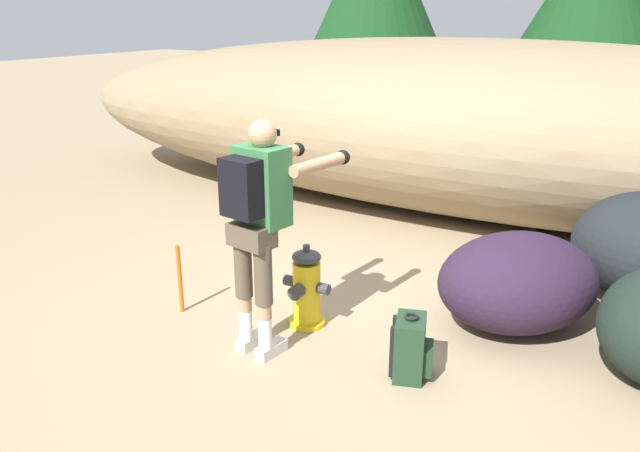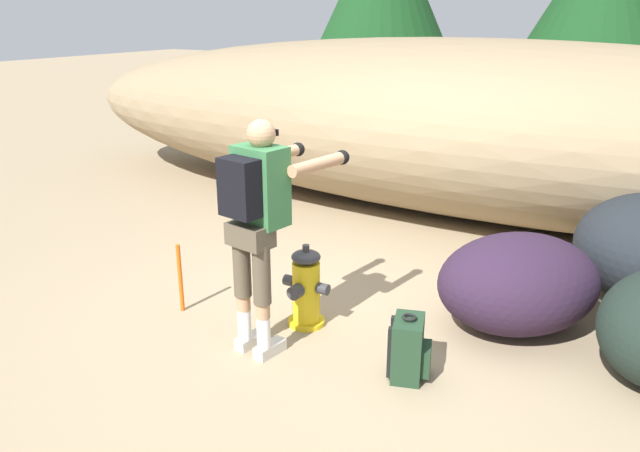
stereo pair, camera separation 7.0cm
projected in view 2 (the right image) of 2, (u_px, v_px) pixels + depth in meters
name	position (u px, v px, depth m)	size (l,w,h in m)	color
ground_plane	(331.00, 322.00, 5.12)	(56.00, 56.00, 0.04)	#998466
dirt_embankment	(471.00, 127.00, 7.62)	(12.43, 3.20, 2.13)	#897556
fire_hydrant	(306.00, 289.00, 4.94)	(0.40, 0.35, 0.69)	gold
utility_worker	(260.00, 209.00, 4.32)	(0.62, 1.02, 1.73)	beige
spare_backpack	(409.00, 349.00, 4.26)	(0.34, 0.35, 0.47)	#1E3823
boulder_large	(518.00, 283.00, 4.88)	(1.33, 1.05, 0.77)	#291A2E
survey_stake	(180.00, 278.00, 5.18)	(0.04, 0.04, 0.60)	#E55914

